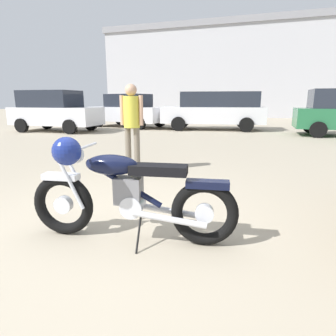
{
  "coord_description": "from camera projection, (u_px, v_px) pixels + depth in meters",
  "views": [
    {
      "loc": [
        1.53,
        -2.45,
        1.37
      ],
      "look_at": [
        0.19,
        1.04,
        0.48
      ],
      "focal_mm": 30.62,
      "sensor_mm": 36.0,
      "label": 1
    }
  ],
  "objects": [
    {
      "name": "red_hatchback_near",
      "position": [
        215.0,
        109.0,
        13.42
      ],
      "size": [
        4.95,
        2.65,
        1.74
      ],
      "rotation": [
        0.0,
        0.0,
        3.34
      ],
      "color": "black",
      "rests_on": "ground_plane"
    },
    {
      "name": "blue_hatchback_right",
      "position": [
        129.0,
        111.0,
        14.8
      ],
      "size": [
        4.45,
        2.51,
        1.67
      ],
      "rotation": [
        0.0,
        0.0,
        -0.19
      ],
      "color": "black",
      "rests_on": "ground_plane"
    },
    {
      "name": "vintage_motorcycle",
      "position": [
        124.0,
        193.0,
        2.77
      ],
      "size": [
        2.06,
        0.79,
        1.07
      ],
      "rotation": [
        0.0,
        0.0,
        3.34
      ],
      "color": "black",
      "rests_on": "ground_plane"
    },
    {
      "name": "pale_sedan_back",
      "position": [
        55.0,
        111.0,
        12.7
      ],
      "size": [
        4.03,
        2.09,
        1.78
      ],
      "rotation": [
        0.0,
        0.0,
        0.09
      ],
      "color": "black",
      "rests_on": "ground_plane"
    },
    {
      "name": "industrial_building",
      "position": [
        226.0,
        76.0,
        29.27
      ],
      "size": [
        21.01,
        14.95,
        7.59
      ],
      "rotation": [
        0.0,
        0.0,
        0.06
      ],
      "color": "#B2B2B7",
      "rests_on": "ground_plane"
    },
    {
      "name": "ground_plane",
      "position": [
        117.0,
        231.0,
        3.08
      ],
      "size": [
        80.0,
        80.0,
        0.0
      ],
      "primitive_type": "plane",
      "color": "tan"
    },
    {
      "name": "bystander",
      "position": [
        132.0,
        119.0,
        5.4
      ],
      "size": [
        0.46,
        0.3,
        1.66
      ],
      "rotation": [
        0.0,
        0.0,
        4.82
      ],
      "color": "#706656",
      "rests_on": "ground_plane"
    }
  ]
}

